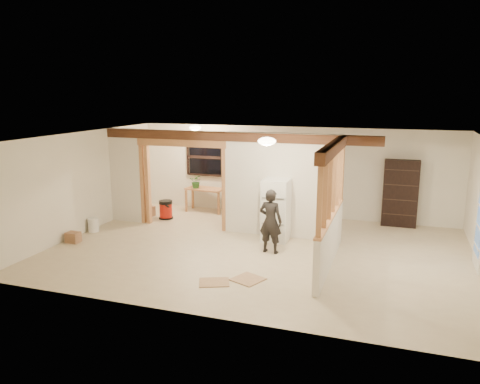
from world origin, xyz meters
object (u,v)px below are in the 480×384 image
(bookshelf, at_px, (400,193))
(work_table, at_px, (205,200))
(refrigerator, at_px, (276,210))
(woman, at_px, (271,221))
(shop_vac, at_px, (166,210))

(bookshelf, bearing_deg, work_table, -177.84)
(refrigerator, relative_size, woman, 1.04)
(work_table, distance_m, bookshelf, 5.41)
(woman, distance_m, bookshelf, 4.05)
(woman, distance_m, shop_vac, 3.90)
(refrigerator, distance_m, work_table, 3.32)
(woman, relative_size, shop_vac, 2.71)
(shop_vac, xyz_separation_m, bookshelf, (6.10, 1.31, 0.61))
(refrigerator, distance_m, shop_vac, 3.49)
(woman, bearing_deg, work_table, -39.68)
(woman, height_order, shop_vac, woman)
(woman, height_order, work_table, woman)
(work_table, bearing_deg, woman, -38.58)
(refrigerator, distance_m, woman, 0.89)
(woman, xyz_separation_m, shop_vac, (-3.45, 1.76, -0.45))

